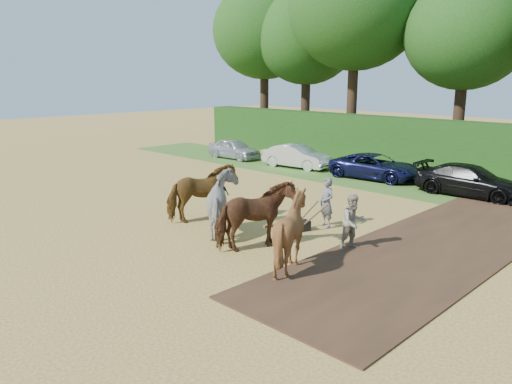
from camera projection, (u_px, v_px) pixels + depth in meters
name	position (u px, v px, depth m)	size (l,w,h in m)	color
ground	(272.00, 289.00, 12.99)	(120.00, 120.00, 0.00)	gold
earth_strip	(446.00, 240.00, 16.79)	(4.50, 17.00, 0.05)	#472D1C
grass_verge	(482.00, 198.00, 22.65)	(50.00, 5.00, 0.03)	#38601E
spectator_near	(353.00, 222.00, 15.79)	(0.88, 0.69, 1.81)	#BFB496
spectator_far	(218.00, 195.00, 19.81)	(0.93, 0.39, 1.59)	#22262D
plough_team	(243.00, 210.00, 16.55)	(7.62, 5.49, 2.20)	brown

